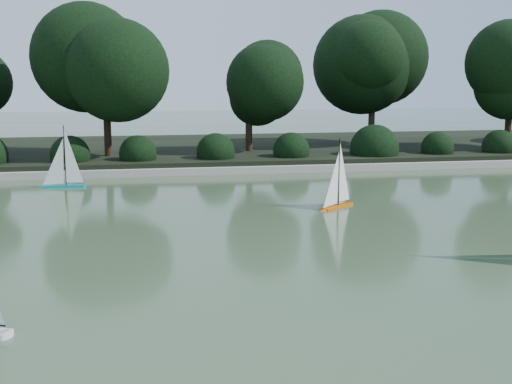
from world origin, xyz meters
TOP-DOWN VIEW (x-y plane):
  - ground at (0.00, 0.00)m, footprint 80.00×80.00m
  - pond_coping at (0.00, 9.00)m, footprint 40.00×0.35m
  - far_bank at (0.00, 13.00)m, footprint 40.00×8.00m
  - tree_line at (1.23, 11.44)m, footprint 26.31×3.93m
  - shrub_hedge at (0.00, 9.90)m, footprint 29.10×1.10m
  - sailboat_orange at (1.48, 4.34)m, footprint 0.88×0.73m
  - sailboat_teal at (-3.90, 7.61)m, footprint 1.08×0.27m

SIDE VIEW (x-z plane):
  - ground at x=0.00m, z-range 0.00..0.00m
  - pond_coping at x=0.00m, z-range 0.00..0.18m
  - far_bank at x=0.00m, z-range 0.00..0.30m
  - sailboat_orange at x=1.48m, z-range -0.48..0.92m
  - sailboat_teal at x=-3.90m, z-range -0.50..0.97m
  - shrub_hedge at x=0.00m, z-range -0.10..1.00m
  - tree_line at x=1.23m, z-range 0.45..4.83m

